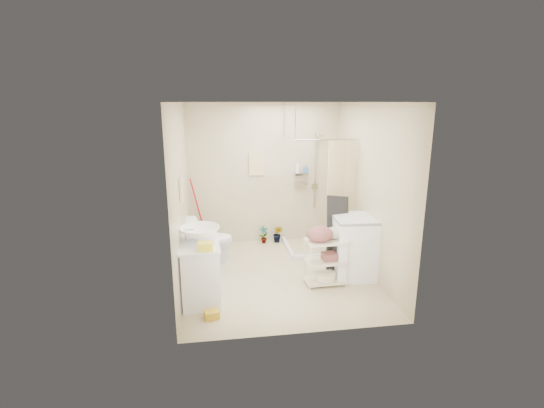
{
  "coord_description": "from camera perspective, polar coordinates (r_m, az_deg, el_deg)",
  "views": [
    {
      "loc": [
        -0.92,
        -5.55,
        2.6
      ],
      "look_at": [
        -0.06,
        0.25,
        1.08
      ],
      "focal_mm": 26.0,
      "sensor_mm": 36.0,
      "label": 1
    }
  ],
  "objects": [
    {
      "name": "shampoo_bottle_a",
      "position": [
        7.33,
        3.71,
        5.31
      ],
      "size": [
        0.1,
        0.1,
        0.21
      ],
      "primitive_type": "imported",
      "rotation": [
        0.0,
        0.0,
        -0.26
      ],
      "color": "silver",
      "rests_on": "shower"
    },
    {
      "name": "vanity",
      "position": [
        5.48,
        -10.35,
        -9.32
      ],
      "size": [
        0.56,
        0.95,
        0.81
      ],
      "primitive_type": "cube",
      "rotation": [
        0.0,
        0.0,
        0.05
      ],
      "color": "silver",
      "rests_on": "ground"
    },
    {
      "name": "ceiling",
      "position": [
        5.63,
        1.02,
        14.54
      ],
      "size": [
        2.8,
        3.2,
        0.04
      ],
      "primitive_type": "cube",
      "color": "silver",
      "rests_on": "ground"
    },
    {
      "name": "wall_front",
      "position": [
        4.26,
        4.49,
        -3.29
      ],
      "size": [
        2.8,
        0.04,
        2.6
      ],
      "primitive_type": "cube",
      "color": "beige",
      "rests_on": "ground"
    },
    {
      "name": "toilet",
      "position": [
        6.62,
        -9.01,
        -5.19
      ],
      "size": [
        0.76,
        0.44,
        0.77
      ],
      "primitive_type": "imported",
      "rotation": [
        0.0,
        0.0,
        1.59
      ],
      "color": "white",
      "rests_on": "ground"
    },
    {
      "name": "laundry_rack",
      "position": [
        5.83,
        7.8,
        -7.72
      ],
      "size": [
        0.6,
        0.36,
        0.81
      ],
      "primitive_type": null,
      "rotation": [
        0.0,
        0.0,
        0.03
      ],
      "color": "silver",
      "rests_on": "ground"
    },
    {
      "name": "potted_plant_b",
      "position": [
        7.51,
        0.84,
        -4.36
      ],
      "size": [
        0.23,
        0.22,
        0.33
      ],
      "primitive_type": "imported",
      "rotation": [
        0.0,
        0.0,
        -0.56
      ],
      "color": "#9B3F27",
      "rests_on": "ground"
    },
    {
      "name": "ironing_board",
      "position": [
        6.1,
        9.44,
        -4.5
      ],
      "size": [
        0.37,
        0.17,
        1.26
      ],
      "primitive_type": null,
      "rotation": [
        0.0,
        0.0,
        0.18
      ],
      "color": "black",
      "rests_on": "ground"
    },
    {
      "name": "wall_back",
      "position": [
        7.33,
        -1.09,
        4.33
      ],
      "size": [
        2.8,
        0.04,
        2.6
      ],
      "primitive_type": "cube",
      "color": "beige",
      "rests_on": "ground"
    },
    {
      "name": "tp_holder",
      "position": [
        5.92,
        -12.27,
        -4.31
      ],
      "size": [
        0.08,
        0.12,
        0.14
      ],
      "primitive_type": null,
      "color": "white",
      "rests_on": "wall_left"
    },
    {
      "name": "potted_plant_a",
      "position": [
        7.47,
        -1.22,
        -4.48
      ],
      "size": [
        0.21,
        0.18,
        0.33
      ],
      "primitive_type": "imported",
      "rotation": [
        0.0,
        0.0,
        0.4
      ],
      "color": "brown",
      "rests_on": "ground"
    },
    {
      "name": "floor",
      "position": [
        6.2,
        0.91,
        -10.26
      ],
      "size": [
        3.2,
        3.2,
        0.0
      ],
      "primitive_type": "plane",
      "color": "beige",
      "rests_on": "ground"
    },
    {
      "name": "hanging_towel",
      "position": [
        7.26,
        -2.25,
        5.82
      ],
      "size": [
        0.28,
        0.03,
        0.42
      ],
      "primitive_type": "cube",
      "color": "beige",
      "rests_on": "wall_back"
    },
    {
      "name": "shower",
      "position": [
        7.01,
        6.42,
        1.68
      ],
      "size": [
        1.1,
        1.1,
        2.1
      ],
      "primitive_type": null,
      "color": "silver",
      "rests_on": "ground"
    },
    {
      "name": "washing_machine",
      "position": [
        6.15,
        11.79,
        -6.05
      ],
      "size": [
        0.68,
        0.7,
        0.94
      ],
      "primitive_type": "cube",
      "rotation": [
        0.0,
        0.0,
        -0.06
      ],
      "color": "white",
      "rests_on": "ground"
    },
    {
      "name": "wall_left",
      "position": [
        5.72,
        -13.01,
        1.03
      ],
      "size": [
        0.04,
        3.2,
        2.6
      ],
      "primitive_type": "cube",
      "color": "beige",
      "rests_on": "ground"
    },
    {
      "name": "mop",
      "position": [
        7.35,
        -10.8,
        -1.18
      ],
      "size": [
        0.15,
        0.15,
        1.28
      ],
      "primitive_type": null,
      "rotation": [
        0.0,
        0.0,
        -0.32
      ],
      "color": "#B10D11",
      "rests_on": "ground"
    },
    {
      "name": "counter_basket",
      "position": [
        4.99,
        -9.58,
        -6.05
      ],
      "size": [
        0.18,
        0.14,
        0.1
      ],
      "primitive_type": "cube",
      "rotation": [
        0.0,
        0.0,
        -0.0
      ],
      "color": "yellow",
      "rests_on": "vanity"
    },
    {
      "name": "sink",
      "position": [
        5.34,
        -10.42,
        -4.22
      ],
      "size": [
        0.67,
        0.67,
        0.18
      ],
      "primitive_type": "imported",
      "rotation": [
        0.0,
        0.0,
        0.3
      ],
      "color": "white",
      "rests_on": "vanity"
    },
    {
      "name": "wall_right",
      "position": [
        6.16,
        13.94,
        1.92
      ],
      "size": [
        0.04,
        3.2,
        2.6
      ],
      "primitive_type": "cube",
      "color": "beige",
      "rests_on": "ground"
    },
    {
      "name": "towel_ring",
      "position": [
        5.49,
        -13.05,
        2.27
      ],
      "size": [
        0.04,
        0.22,
        0.34
      ],
      "primitive_type": null,
      "color": "#D4CC85",
      "rests_on": "wall_left"
    },
    {
      "name": "shampoo_bottle_b",
      "position": [
        7.35,
        4.91,
        5.1
      ],
      "size": [
        0.09,
        0.09,
        0.16
      ],
      "primitive_type": "imported",
      "rotation": [
        0.0,
        0.0,
        0.34
      ],
      "color": "#3C63AC",
      "rests_on": "shower"
    },
    {
      "name": "floor_basket",
      "position": [
        5.11,
        -8.72,
        -15.33
      ],
      "size": [
        0.29,
        0.25,
        0.14
      ],
      "primitive_type": "cube",
      "rotation": [
        0.0,
        0.0,
        0.22
      ],
      "color": "gold",
      "rests_on": "ground"
    }
  ]
}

